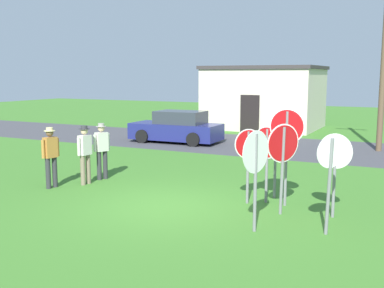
% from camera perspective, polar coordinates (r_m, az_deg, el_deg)
% --- Properties ---
extents(ground_plane, '(80.00, 80.00, 0.00)m').
position_cam_1_polar(ground_plane, '(11.42, -3.23, -7.74)').
color(ground_plane, '#3D7528').
extents(street_asphalt, '(60.00, 6.40, 0.01)m').
position_cam_1_polar(street_asphalt, '(21.12, 11.19, -0.35)').
color(street_asphalt, '#424247').
rests_on(street_asphalt, ground).
extents(building_background, '(6.59, 5.45, 3.73)m').
position_cam_1_polar(building_background, '(28.56, 8.93, 5.73)').
color(building_background, beige).
rests_on(building_background, ground).
extents(utility_pole, '(1.80, 0.24, 7.51)m').
position_cam_1_polar(utility_pole, '(20.95, 22.60, 9.88)').
color(utility_pole, brown).
rests_on(utility_pole, ground).
extents(parked_car_on_street, '(4.35, 2.12, 1.51)m').
position_cam_1_polar(parked_car_on_street, '(22.11, -1.87, 1.98)').
color(parked_car_on_street, navy).
rests_on(parked_car_on_street, ground).
extents(stop_sign_leaning_right, '(0.46, 0.52, 2.03)m').
position_cam_1_polar(stop_sign_leaning_right, '(9.53, 16.62, -2.92)').
color(stop_sign_leaning_right, slate).
rests_on(stop_sign_leaning_right, ground).
extents(stop_sign_leaning_left, '(0.77, 0.21, 1.91)m').
position_cam_1_polar(stop_sign_leaning_left, '(10.78, 17.22, -1.99)').
color(stop_sign_leaning_left, slate).
rests_on(stop_sign_leaning_left, ground).
extents(stop_sign_center_cluster, '(0.27, 0.84, 2.10)m').
position_cam_1_polar(stop_sign_center_cluster, '(9.42, 7.83, -2.29)').
color(stop_sign_center_cluster, slate).
rests_on(stop_sign_center_cluster, ground).
extents(stop_sign_low_front, '(0.54, 0.75, 2.11)m').
position_cam_1_polar(stop_sign_low_front, '(10.68, 11.13, -1.07)').
color(stop_sign_low_front, slate).
rests_on(stop_sign_low_front, ground).
extents(stop_sign_nearest, '(0.51, 0.55, 1.88)m').
position_cam_1_polar(stop_sign_nearest, '(11.52, 6.92, -1.14)').
color(stop_sign_nearest, slate).
rests_on(stop_sign_nearest, ground).
extents(stop_sign_rear_right, '(0.86, 0.07, 2.40)m').
position_cam_1_polar(stop_sign_rear_right, '(11.40, 11.59, 0.61)').
color(stop_sign_rear_right, slate).
rests_on(stop_sign_rear_right, ground).
extents(stop_sign_rear_left, '(0.71, 0.24, 2.00)m').
position_cam_1_polar(stop_sign_rear_left, '(12.12, 10.27, -0.33)').
color(stop_sign_rear_left, slate).
rests_on(stop_sign_rear_left, ground).
extents(stop_sign_tallest, '(0.77, 0.27, 1.94)m').
position_cam_1_polar(stop_sign_tallest, '(11.65, 9.22, -0.86)').
color(stop_sign_tallest, slate).
rests_on(stop_sign_tallest, ground).
extents(person_in_blue, '(0.44, 0.54, 1.74)m').
position_cam_1_polar(person_in_blue, '(14.45, -11.11, -0.35)').
color(person_in_blue, '#2D2D33').
rests_on(person_in_blue, ground).
extents(person_in_dark_shirt, '(0.31, 0.56, 1.74)m').
position_cam_1_polar(person_in_dark_shirt, '(13.67, -17.03, -1.17)').
color(person_in_dark_shirt, '#2D2D33').
rests_on(person_in_dark_shirt, ground).
extents(person_on_left, '(0.32, 0.57, 1.74)m').
position_cam_1_polar(person_on_left, '(13.87, -13.06, -0.88)').
color(person_on_left, '#7A6B56').
rests_on(person_on_left, ground).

